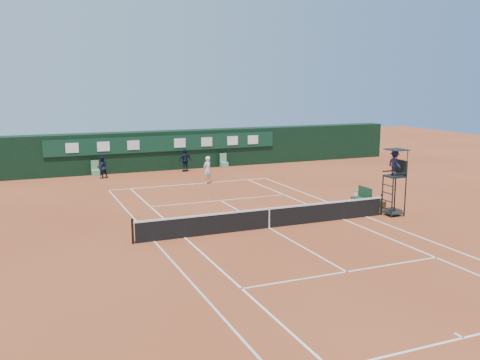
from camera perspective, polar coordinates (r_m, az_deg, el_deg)
name	(u,v)px	position (r m, az deg, el deg)	size (l,w,h in m)	color
ground	(269,228)	(25.19, 3.11, -5.13)	(90.00, 90.00, 0.00)	#A84B27
court_lines	(269,228)	(25.19, 3.11, -5.12)	(11.05, 23.85, 0.01)	white
tennis_net	(269,217)	(25.06, 3.13, -4.01)	(12.90, 0.10, 1.10)	black
back_wall	(165,150)	(42.25, -8.06, 3.19)	(40.00, 1.65, 3.00)	black
linesman_chair_left	(96,172)	(40.14, -15.16, 0.84)	(0.55, 0.50, 1.15)	#62966F
linesman_chair_right	(224,164)	(42.60, -1.72, 1.73)	(0.55, 0.50, 1.15)	#649970
umpire_chair	(395,168)	(28.10, 16.20, 1.22)	(0.96, 0.95, 3.42)	black
player_bench	(363,196)	(30.00, 12.96, -1.68)	(0.56, 1.20, 1.10)	#173A23
tennis_bag	(378,203)	(30.39, 14.48, -2.44)	(0.37, 0.85, 0.32)	black
cooler	(361,196)	(31.29, 12.77, -1.69)	(0.57, 0.57, 0.65)	white
tennis_ball	(209,199)	(31.11, -3.33, -2.06)	(0.07, 0.07, 0.07)	#DFEC37
player	(207,170)	(35.96, -3.51, 1.08)	(0.67, 0.44, 1.85)	white
ball_kid_left	(102,167)	(39.13, -14.50, 1.33)	(0.77, 0.60, 1.59)	black
ball_kid_right	(185,160)	(40.89, -5.86, 2.10)	(1.02, 0.42, 1.74)	black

